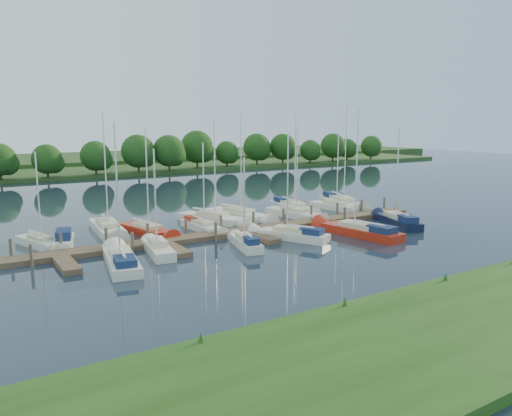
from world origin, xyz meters
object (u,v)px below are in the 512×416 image
dock (249,232)px  sailboat_s_2 (246,244)px  motorboat (64,242)px  sailboat_n_5 (214,220)px  sailboat_n_0 (40,244)px

dock → sailboat_s_2: 4.71m
dock → sailboat_s_2: sailboat_s_2 is taller
dock → motorboat: (-14.91, 4.29, 0.15)m
motorboat → sailboat_n_5: size_ratio=0.48×
sailboat_n_0 → motorboat: 1.81m
dock → sailboat_n_5: (-0.14, 6.61, 0.07)m
sailboat_n_0 → motorboat: bearing=138.7°
motorboat → sailboat_n_5: bearing=-156.8°
sailboat_n_0 → motorboat: size_ratio=1.59×
motorboat → sailboat_n_0: bearing=-9.1°
sailboat_n_5 → sailboat_s_2: bearing=51.3°
sailboat_s_2 → dock: bearing=69.6°
sailboat_n_5 → sailboat_s_2: (-2.48, -10.52, 0.06)m
motorboat → sailboat_n_5: (14.77, 2.32, -0.07)m
sailboat_n_0 → sailboat_n_5: sailboat_n_5 is taller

